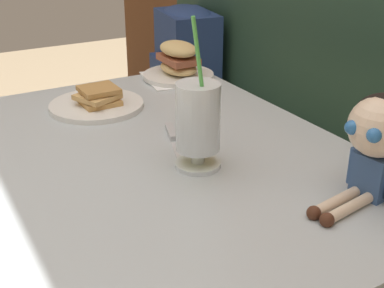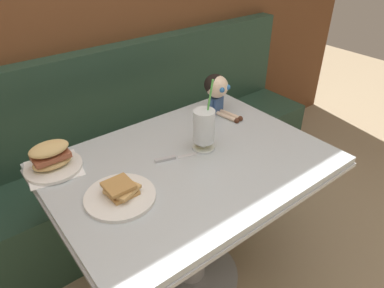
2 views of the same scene
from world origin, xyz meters
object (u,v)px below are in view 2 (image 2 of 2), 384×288
object	(u,v)px
toast_plate	(120,194)
seated_doll	(217,89)
butter_knife	(173,158)
milkshake_glass	(204,128)
sandwich_plate	(52,159)

from	to	relation	value
toast_plate	seated_doll	distance (m)	0.75
butter_knife	seated_doll	distance (m)	0.47
toast_plate	seated_doll	xyz separation A→B (m)	(0.69, 0.28, 0.11)
milkshake_glass	sandwich_plate	world-z (taller)	milkshake_glass
toast_plate	butter_knife	size ratio (longest dim) A/B	1.09
toast_plate	seated_doll	world-z (taller)	seated_doll
toast_plate	sandwich_plate	world-z (taller)	sandwich_plate
seated_doll	sandwich_plate	bearing A→B (deg)	177.66
milkshake_glass	butter_knife	xyz separation A→B (m)	(-0.14, 0.02, -0.10)
sandwich_plate	butter_knife	world-z (taller)	sandwich_plate
sandwich_plate	butter_knife	size ratio (longest dim) A/B	1.00
milkshake_glass	seated_doll	xyz separation A→B (m)	(0.26, 0.22, 0.03)
sandwich_plate	seated_doll	world-z (taller)	seated_doll
sandwich_plate	seated_doll	xyz separation A→B (m)	(0.81, -0.03, 0.08)
toast_plate	milkshake_glass	xyz separation A→B (m)	(0.43, 0.06, 0.09)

